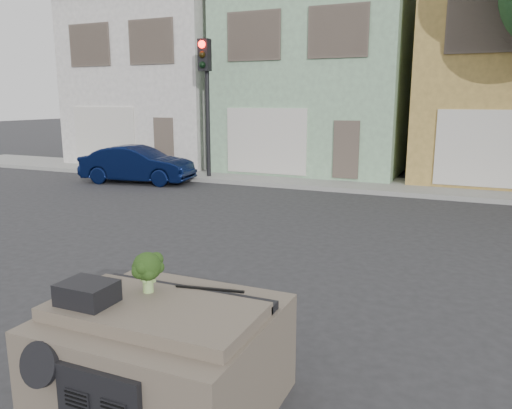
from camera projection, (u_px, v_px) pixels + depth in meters
The scene contains 10 objects.
ground_plane at pixel (278, 298), 7.55m from camera, with size 120.00×120.00×0.00m, color #303033.
sidewalk at pixel (390, 186), 16.95m from camera, with size 40.00×3.00×0.15m, color gray.
townhouse_white at pixel (175, 82), 24.09m from camera, with size 7.20×8.20×7.55m, color silver.
townhouse_mint at pixel (325, 80), 21.15m from camera, with size 7.20×8.20×7.55m, color #8DB690.
navy_sedan at pixel (138, 183), 18.06m from camera, with size 1.41×4.03×1.33m, color black.
traffic_signal at pixel (206, 111), 18.10m from camera, with size 0.40×0.40×5.10m, color black.
car_dashboard at pixel (166, 355), 4.75m from camera, with size 2.00×1.80×1.12m, color #665A4C.
instrument_hump at pixel (87, 293), 4.52m from camera, with size 0.48×0.38×0.20m, color black.
wiper_arm at pixel (210, 289), 4.86m from camera, with size 0.70×0.03×0.02m, color black.
broccoli at pixel (148, 272), 4.77m from camera, with size 0.33×0.33×0.41m, color #1D3511.
Camera 1 is at (2.53, -6.64, 2.93)m, focal length 35.00 mm.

